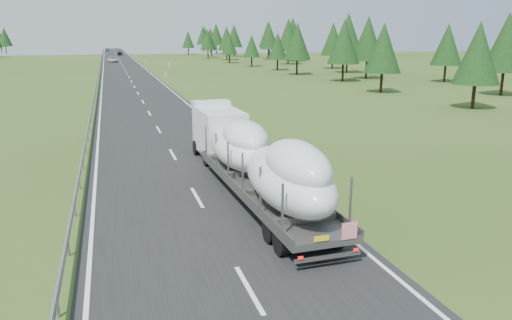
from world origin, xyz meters
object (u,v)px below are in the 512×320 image
object	(u,v)px
boat_truck	(252,153)
distant_van	(113,60)
highway_sign	(169,67)
distant_car_dark	(120,53)
distant_car_blue	(107,49)

from	to	relation	value
boat_truck	distant_van	bearing A→B (deg)	92.10
highway_sign	boat_truck	size ratio (longest dim) A/B	0.14
boat_truck	distant_car_dark	size ratio (longest dim) A/B	3.85
distant_car_blue	boat_truck	bearing A→B (deg)	-90.69
distant_van	distant_car_blue	xyz separation A→B (m)	(-1.10, 112.25, -0.04)
highway_sign	distant_car_dark	xyz separation A→B (m)	(-5.97, 109.63, -1.01)
distant_van	distant_car_dark	distance (m)	53.66
boat_truck	distant_car_blue	size ratio (longest dim) A/B	4.03
distant_car_dark	distant_van	bearing A→B (deg)	-89.58
distant_car_dark	highway_sign	bearing A→B (deg)	-82.91
boat_truck	distant_van	world-z (taller)	boat_truck
distant_van	distant_car_blue	size ratio (longest dim) A/B	1.25
boat_truck	distant_car_dark	xyz separation A→B (m)	(-1.35, 180.85, -1.21)
highway_sign	distant_car_blue	world-z (taller)	highway_sign
highway_sign	distant_car_blue	xyz separation A→B (m)	(-10.39, 168.32, -1.07)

